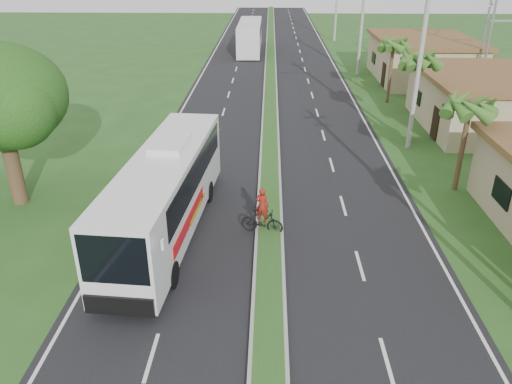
{
  "coord_description": "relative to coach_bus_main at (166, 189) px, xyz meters",
  "views": [
    {
      "loc": [
        -0.06,
        -11.12,
        10.97
      ],
      "look_at": [
        -0.58,
        7.7,
        1.8
      ],
      "focal_mm": 35.0,
      "sensor_mm": 36.0,
      "label": 1
    }
  ],
  "objects": [
    {
      "name": "utility_pole_b",
      "position": [
        12.77,
        10.66,
        4.17
      ],
      "size": [
        3.2,
        0.28,
        12.0
      ],
      "color": "gray",
      "rests_on": "ground"
    },
    {
      "name": "palm_verge_b",
      "position": [
        13.7,
        4.66,
        2.27
      ],
      "size": [
        2.4,
        2.4,
        5.05
      ],
      "color": "#473321",
      "rests_on": "ground"
    },
    {
      "name": "motorcyclist",
      "position": [
        3.98,
        0.05,
        -1.34
      ],
      "size": [
        1.91,
        0.95,
        2.12
      ],
      "rotation": [
        0.0,
        0.0,
        -0.24
      ],
      "color": "black",
      "rests_on": "ground"
    },
    {
      "name": "road_asphalt",
      "position": [
        4.3,
        12.66,
        -2.08
      ],
      "size": [
        14.0,
        160.0,
        0.02
      ],
      "primitive_type": "cube",
      "color": "black",
      "rests_on": "ground"
    },
    {
      "name": "coach_bus_far",
      "position": [
        1.83,
        42.29,
        -0.16
      ],
      "size": [
        2.59,
        11.67,
        3.4
      ],
      "rotation": [
        0.0,
        0.0,
        0.0
      ],
      "color": "silver",
      "rests_on": "ground"
    },
    {
      "name": "lane_edge_right",
      "position": [
        11.0,
        12.66,
        -2.09
      ],
      "size": [
        0.12,
        160.0,
        0.01
      ],
      "primitive_type": "cube",
      "color": "silver",
      "rests_on": "ground"
    },
    {
      "name": "shop_far",
      "position": [
        18.3,
        28.66,
        -0.16
      ],
      "size": [
        8.6,
        11.6,
        3.82
      ],
      "color": "tan",
      "rests_on": "ground"
    },
    {
      "name": "palm_verge_d",
      "position": [
        13.6,
        20.66,
        2.46
      ],
      "size": [
        2.4,
        2.4,
        5.25
      ],
      "color": "#473321",
      "rests_on": "ground"
    },
    {
      "name": "palm_verge_c",
      "position": [
        13.1,
        11.66,
        3.04
      ],
      "size": [
        2.4,
        2.4,
        5.85
      ],
      "color": "#473321",
      "rests_on": "ground"
    },
    {
      "name": "utility_pole_c",
      "position": [
        12.8,
        30.66,
        3.59
      ],
      "size": [
        1.6,
        0.28,
        11.0
      ],
      "color": "gray",
      "rests_on": "ground"
    },
    {
      "name": "ground",
      "position": [
        4.3,
        -7.34,
        -2.09
      ],
      "size": [
        180.0,
        180.0,
        0.0
      ],
      "primitive_type": "plane",
      "color": "#274D1C",
      "rests_on": "ground"
    },
    {
      "name": "lane_edge_left",
      "position": [
        -2.4,
        12.66,
        -2.09
      ],
      "size": [
        0.12,
        160.0,
        0.01
      ],
      "primitive_type": "cube",
      "color": "silver",
      "rests_on": "ground"
    },
    {
      "name": "median_strip",
      "position": [
        4.3,
        12.66,
        -1.98
      ],
      "size": [
        1.2,
        160.0,
        0.18
      ],
      "color": "gray",
      "rests_on": "ground"
    },
    {
      "name": "coach_bus_main",
      "position": [
        0.0,
        0.0,
        0.0
      ],
      "size": [
        3.35,
        11.88,
        3.79
      ],
      "rotation": [
        0.0,
        0.0,
        -0.08
      ],
      "color": "silver",
      "rests_on": "ground"
    },
    {
      "name": "shop_mid",
      "position": [
        18.3,
        14.66,
        -0.23
      ],
      "size": [
        7.6,
        10.6,
        3.67
      ],
      "color": "tan",
      "rests_on": "ground"
    }
  ]
}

